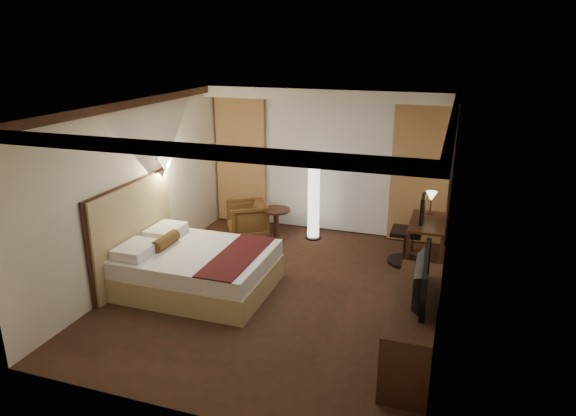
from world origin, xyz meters
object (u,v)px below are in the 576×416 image
(bed, at_px, (199,269))
(floor_lamp, at_px, (314,203))
(armchair, at_px, (247,217))
(dresser, at_px, (413,326))
(side_table, at_px, (276,224))
(desk, at_px, (426,243))
(office_chair, at_px, (407,229))
(television, at_px, (415,269))

(bed, xyz_separation_m, floor_lamp, (1.04, 2.47, 0.37))
(armchair, xyz_separation_m, floor_lamp, (1.21, 0.25, 0.33))
(floor_lamp, relative_size, dresser, 0.69)
(side_table, height_order, desk, desk)
(floor_lamp, distance_m, desk, 2.14)
(armchair, bearing_deg, desk, 52.39)
(desk, relative_size, office_chair, 0.92)
(side_table, distance_m, floor_lamp, 0.79)
(bed, bearing_deg, floor_lamp, 67.13)
(desk, relative_size, dresser, 0.55)
(armchair, height_order, floor_lamp, floor_lamp)
(armchair, bearing_deg, office_chair, 50.90)
(side_table, distance_m, dresser, 4.06)
(side_table, distance_m, desk, 2.72)
(desk, xyz_separation_m, television, (0.02, -2.67, 0.72))
(side_table, bearing_deg, bed, -99.99)
(floor_lamp, relative_size, television, 1.18)
(floor_lamp, bearing_deg, office_chair, -18.64)
(floor_lamp, xyz_separation_m, television, (2.07, -3.21, 0.42))
(bed, relative_size, floor_lamp, 1.54)
(bed, distance_m, television, 3.29)
(armchair, xyz_separation_m, office_chair, (2.95, -0.33, 0.24))
(side_table, distance_m, office_chair, 2.43)
(desk, bearing_deg, dresser, -88.93)
(desk, distance_m, television, 2.77)
(armchair, xyz_separation_m, desk, (3.26, -0.28, 0.02))
(bed, distance_m, desk, 3.65)
(television, bearing_deg, side_table, 40.43)
(dresser, bearing_deg, office_chair, 97.98)
(bed, bearing_deg, office_chair, 34.23)
(side_table, relative_size, floor_lamp, 0.42)
(bed, relative_size, dresser, 1.06)
(desk, distance_m, dresser, 2.67)
(television, bearing_deg, floor_lamp, 30.99)
(armchair, distance_m, television, 4.48)
(armchair, relative_size, office_chair, 0.60)
(desk, bearing_deg, television, -89.57)
(office_chair, height_order, dresser, office_chair)
(desk, height_order, office_chair, office_chair)
(armchair, height_order, desk, desk)
(side_table, bearing_deg, office_chair, -8.71)
(office_chair, bearing_deg, floor_lamp, 161.02)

